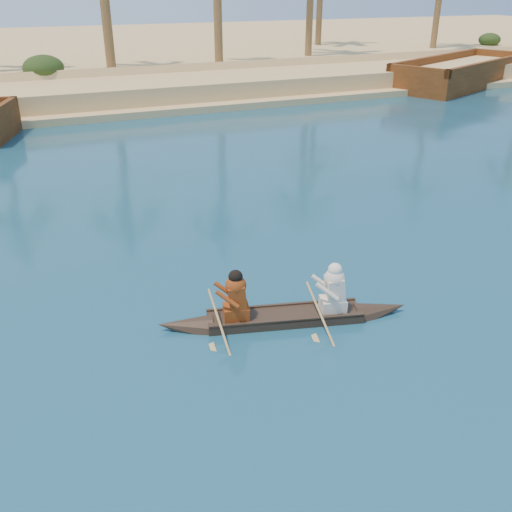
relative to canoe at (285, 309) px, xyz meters
name	(u,v)px	position (x,y,z in m)	size (l,w,h in m)	color
ground	(261,395)	(-1.38, -1.94, -0.27)	(160.00, 160.00, 0.00)	#0B3647
sandy_embankment	(39,57)	(-1.38, 44.95, 0.26)	(150.00, 51.00, 1.50)	tan
shrub_cluster	(57,73)	(-1.38, 29.56, 0.93)	(100.00, 6.00, 2.40)	#1D3011
canoe	(285,309)	(0.00, 0.00, 0.00)	(5.15, 1.95, 1.42)	#30221A
barge_right	(461,74)	(23.82, 22.17, 0.45)	(13.02, 8.75, 2.07)	brown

